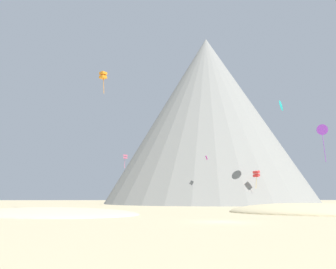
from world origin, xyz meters
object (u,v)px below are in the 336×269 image
rock_massif (211,125)px  kite_rainbow_low (125,157)px  kite_violet_low (322,131)px  bush_near_right (262,209)px  bush_mid_center (85,211)px  kite_magenta_low (207,158)px  bush_scatter_east (106,210)px  kite_teal_mid (282,105)px  kite_red_low (256,174)px  kite_orange_mid (103,76)px

rock_massif → kite_rainbow_low: (-26.89, -22.02, -13.59)m
kite_violet_low → bush_near_right: bearing=35.0°
bush_mid_center → kite_rainbow_low: (2.43, 40.93, 12.26)m
rock_massif → kite_magenta_low: bearing=-102.4°
kite_violet_low → kite_magenta_low: bearing=-38.3°
bush_near_right → kite_rainbow_low: bearing=118.9°
bush_mid_center → rock_massif: rock_massif is taller
bush_scatter_east → bush_near_right: size_ratio=0.98×
kite_teal_mid → kite_violet_low: kite_teal_mid is taller
kite_magenta_low → kite_red_low: (11.95, 0.25, -3.76)m
kite_orange_mid → kite_violet_low: bearing=26.8°
kite_red_low → rock_massif: bearing=-40.0°
kite_orange_mid → kite_rainbow_low: bearing=128.9°
bush_mid_center → kite_magenta_low: (22.37, 31.31, 11.03)m
kite_violet_low → kite_red_low: bearing=-59.6°
kite_violet_low → kite_teal_mid: bearing=-70.1°
bush_scatter_east → kite_red_low: bearing=39.8°
bush_near_right → kite_teal_mid: 36.48m
bush_near_right → kite_teal_mid: (13.91, 25.31, 22.29)m
bush_scatter_east → kite_violet_low: (33.18, -3.61, 12.04)m
bush_near_right → bush_mid_center: bearing=179.9°
kite_violet_low → kite_rainbow_low: bearing=-22.0°
bush_near_right → kite_magenta_low: (-2.67, 31.33, 10.82)m
bush_near_right → kite_orange_mid: size_ratio=0.37×
bush_scatter_east → kite_orange_mid: 25.22m
bush_near_right → kite_magenta_low: 33.26m
bush_near_right → kite_magenta_low: kite_magenta_low is taller
kite_orange_mid → kite_teal_mid: kite_orange_mid is taller
bush_mid_center → bush_near_right: size_ratio=0.97×
bush_mid_center → kite_magenta_low: kite_magenta_low is taller
kite_teal_mid → kite_magenta_low: bearing=106.6°
bush_mid_center → bush_near_right: 25.05m
bush_scatter_east → kite_red_low: size_ratio=0.36×
bush_scatter_east → rock_massif: bearing=65.0°
kite_orange_mid → kite_teal_mid: size_ratio=1.66×
kite_rainbow_low → kite_teal_mid: kite_teal_mid is taller
kite_orange_mid → kite_red_low: bearing=73.5°
kite_teal_mid → kite_rainbow_low: bearing=103.4°
kite_magenta_low → kite_orange_mid: bearing=174.8°
bush_mid_center → kite_red_low: 47.19m
rock_massif → kite_violet_low: rock_massif is taller
kite_rainbow_low → kite_teal_mid: (36.53, -15.65, 10.24)m
kite_orange_mid → kite_rainbow_low: (2.34, 29.14, -11.77)m
rock_massif → kite_violet_low: bearing=-84.4°
bush_scatter_east → kite_magenta_low: size_ratio=1.42×
bush_scatter_east → kite_teal_mid: kite_teal_mid is taller
bush_scatter_east → bush_mid_center: size_ratio=1.01×
bush_mid_center → kite_violet_low: bearing=1.9°
bush_scatter_east → kite_red_low: kite_red_low is taller
kite_orange_mid → kite_violet_low: 38.80m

